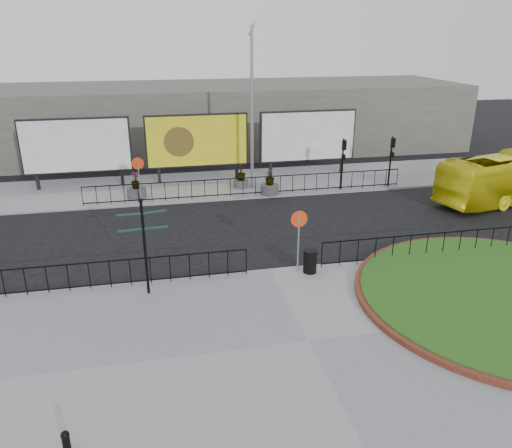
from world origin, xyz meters
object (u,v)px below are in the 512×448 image
object	(u,v)px
litter_bin	(310,261)
planter_a	(136,189)
fingerpost_sign	(144,237)
planter_b	(241,178)
lamp_post	(252,107)
planter_c	(270,185)
bollard	(66,441)
billboard_mid	(197,141)

from	to	relation	value
litter_bin	planter_a	bearing A→B (deg)	121.66
fingerpost_sign	litter_bin	distance (m)	6.34
planter_a	planter_b	distance (m)	6.10
lamp_post	planter_c	bearing A→B (deg)	-66.59
planter_b	planter_a	bearing A→B (deg)	-172.46
lamp_post	litter_bin	distance (m)	12.35
planter_b	planter_c	world-z (taller)	planter_c
fingerpost_sign	litter_bin	xyz separation A→B (m)	(6.11, 0.40, -1.67)
bollard	litter_bin	bearing A→B (deg)	43.08
planter_b	litter_bin	bearing A→B (deg)	-86.99
litter_bin	planter_a	world-z (taller)	planter_a
bollard	planter_a	bearing A→B (deg)	86.06
fingerpost_sign	litter_bin	world-z (taller)	fingerpost_sign
planter_c	lamp_post	bearing A→B (deg)	113.41
planter_a	planter_c	distance (m)	7.47
planter_c	planter_b	bearing A→B (deg)	130.74
lamp_post	planter_a	distance (m)	7.98
lamp_post	litter_bin	xyz separation A→B (m)	(-0.08, -11.60, -4.24)
lamp_post	fingerpost_sign	distance (m)	13.74
billboard_mid	fingerpost_sign	xyz separation A→B (m)	(-3.17, -13.97, -0.34)
fingerpost_sign	planter_a	bearing A→B (deg)	90.76
fingerpost_sign	planter_b	xyz separation A→B (m)	(5.50, 12.00, -1.57)
billboard_mid	planter_a	distance (m)	5.05
planter_c	litter_bin	bearing A→B (deg)	-94.39
litter_bin	lamp_post	bearing A→B (deg)	89.63
lamp_post	planter_c	xyz separation A→B (m)	(0.69, -1.60, -4.21)
lamp_post	planter_a	xyz separation A→B (m)	(-6.73, -0.80, -4.21)
litter_bin	planter_a	size ratio (longest dim) A/B	0.62
fingerpost_sign	planter_b	bearing A→B (deg)	63.32
billboard_mid	bollard	bearing A→B (deg)	-103.36
fingerpost_sign	planter_c	size ratio (longest dim) A/B	2.40
litter_bin	planter_b	bearing A→B (deg)	93.01
billboard_mid	planter_c	world-z (taller)	billboard_mid
litter_bin	planter_b	distance (m)	11.62
bollard	planter_c	bearing A→B (deg)	63.49
bollard	planter_c	xyz separation A→B (m)	(8.68, 17.40, 0.17)
fingerpost_sign	planter_a	xyz separation A→B (m)	(-0.55, 11.20, -1.64)
fingerpost_sign	lamp_post	bearing A→B (deg)	60.68
litter_bin	fingerpost_sign	bearing A→B (deg)	-176.27
lamp_post	fingerpost_sign	xyz separation A→B (m)	(-6.18, -12.00, -2.57)
planter_b	bollard	bearing A→B (deg)	-111.02
lamp_post	litter_bin	size ratio (longest dim) A/B	10.04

